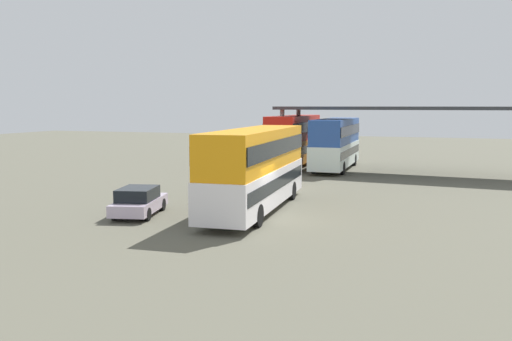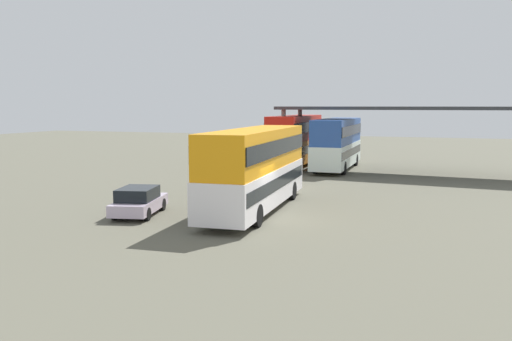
% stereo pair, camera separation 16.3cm
% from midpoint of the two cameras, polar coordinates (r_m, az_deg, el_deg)
% --- Properties ---
extents(ground_plane, '(140.00, 140.00, 0.00)m').
position_cam_midpoint_polar(ground_plane, '(24.27, 1.58, -5.38)').
color(ground_plane, '#5A5849').
extents(double_decker_main, '(3.06, 11.55, 4.05)m').
position_cam_midpoint_polar(double_decker_main, '(26.31, 0.18, 0.49)').
color(double_decker_main, white).
rests_on(double_decker_main, ground_plane).
extents(parked_hatchback, '(2.55, 4.21, 1.35)m').
position_cam_midpoint_polar(parked_hatchback, '(25.95, -12.24, -3.22)').
color(parked_hatchback, '#BEACC5').
rests_on(parked_hatchback, ground_plane).
extents(double_decker_near_canopy, '(2.58, 10.52, 4.34)m').
position_cam_midpoint_polar(double_decker_near_canopy, '(45.95, 4.33, 3.41)').
color(double_decker_near_canopy, orange).
rests_on(double_decker_near_canopy, ground_plane).
extents(double_decker_mid_row, '(2.64, 10.45, 4.13)m').
position_cam_midpoint_polar(double_decker_mid_row, '(44.10, 8.77, 3.06)').
color(double_decker_mid_row, white).
rests_on(double_decker_mid_row, ground_plane).
extents(depot_canopy, '(19.63, 6.73, 5.13)m').
position_cam_midpoint_polar(depot_canopy, '(42.46, 15.54, 6.11)').
color(depot_canopy, '#33353A').
rests_on(depot_canopy, ground_plane).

